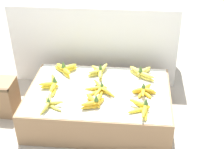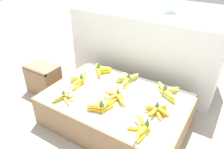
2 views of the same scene
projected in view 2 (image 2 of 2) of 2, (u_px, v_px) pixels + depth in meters
The scene contains 15 objects.
ground_plane at pixel (116, 121), 1.81m from camera, with size 10.00×10.00×0.00m, color #A89E8E.
display_platform at pixel (116, 109), 1.75m from camera, with size 1.08×0.73×0.26m.
back_vendor_table at pixel (145, 47), 2.24m from camera, with size 1.47×0.54×0.72m.
wooden_crate at pixel (44, 79), 2.12m from camera, with size 0.31×0.21×0.28m.
banana_bunch_front_left at pixel (65, 96), 1.65m from camera, with size 0.17×0.23×0.08m.
banana_bunch_front_midleft at pixel (101, 106), 1.53m from camera, with size 0.17×0.17×0.11m.
banana_bunch_front_midright at pixel (142, 127), 1.35m from camera, with size 0.17×0.25×0.10m.
banana_bunch_middle_left at pixel (80, 80), 1.82m from camera, with size 0.15×0.26×0.11m.
banana_bunch_middle_midleft at pixel (116, 96), 1.65m from camera, with size 0.24×0.24×0.09m.
banana_bunch_middle_midright at pixel (157, 110), 1.50m from camera, with size 0.19×0.18×0.10m.
banana_bunch_back_left at pixel (100, 70), 1.97m from camera, with size 0.21×0.18×0.11m.
banana_bunch_back_midleft at pixel (127, 79), 1.84m from camera, with size 0.16×0.23×0.10m.
banana_bunch_back_midright at pixel (167, 91), 1.68m from camera, with size 0.22×0.20×0.11m.
glass_jar at pixel (172, 0), 2.00m from camera, with size 0.12×0.12×0.22m.
foam_tray_white at pixel (215, 18), 1.85m from camera, with size 0.20×0.21×0.02m.
Camera 2 is at (0.70, -1.17, 1.25)m, focal length 35.00 mm.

